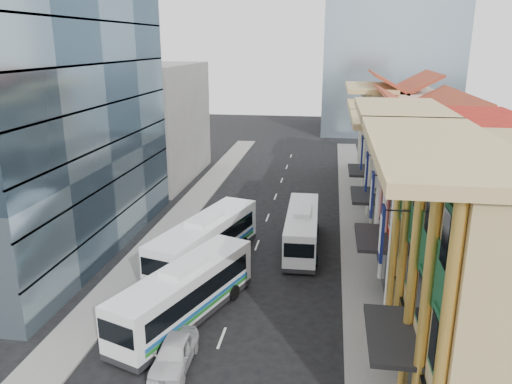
% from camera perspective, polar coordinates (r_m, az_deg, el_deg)
% --- Properties ---
extents(sidewalk_right, '(3.00, 90.00, 0.15)m').
position_cam_1_polar(sidewalk_right, '(42.15, 11.70, -6.54)').
color(sidewalk_right, slate).
rests_on(sidewalk_right, ground).
extents(sidewalk_left, '(3.00, 90.00, 0.15)m').
position_cam_1_polar(sidewalk_left, '(44.40, -10.84, -5.26)').
color(sidewalk_left, slate).
rests_on(sidewalk_left, ground).
extents(shophouse_tan, '(8.00, 14.00, 12.00)m').
position_cam_1_polar(shophouse_tan, '(25.49, 26.96, -9.48)').
color(shophouse_tan, tan).
rests_on(shophouse_tan, ground).
extents(shophouse_red, '(8.00, 10.00, 12.00)m').
position_cam_1_polar(shophouse_red, '(36.27, 21.32, -1.24)').
color(shophouse_red, '#A51C12').
rests_on(shophouse_red, ground).
extents(shophouse_cream_near, '(8.00, 9.00, 10.00)m').
position_cam_1_polar(shophouse_cream_near, '(45.48, 18.73, 1.21)').
color(shophouse_cream_near, beige).
rests_on(shophouse_cream_near, ground).
extents(shophouse_cream_mid, '(8.00, 9.00, 10.00)m').
position_cam_1_polar(shophouse_cream_mid, '(54.11, 17.17, 3.74)').
color(shophouse_cream_mid, beige).
rests_on(shophouse_cream_mid, ground).
extents(shophouse_cream_far, '(8.00, 12.00, 11.00)m').
position_cam_1_polar(shophouse_cream_far, '(64.21, 15.91, 6.25)').
color(shophouse_cream_far, beige).
rests_on(shophouse_cream_far, ground).
extents(office_tower, '(12.00, 26.00, 30.00)m').
position_cam_1_polar(office_tower, '(42.38, -24.60, 13.28)').
color(office_tower, '#3F5464').
rests_on(office_tower, ground).
extents(office_block_far, '(10.00, 18.00, 14.00)m').
position_cam_1_polar(office_block_far, '(63.34, -11.73, 7.78)').
color(office_block_far, gray).
rests_on(office_block_far, ground).
extents(bus_left_near, '(6.67, 11.98, 3.77)m').
position_cam_1_polar(bus_left_near, '(31.31, -8.13, -11.23)').
color(bus_left_near, white).
rests_on(bus_left_near, ground).
extents(bus_left_far, '(6.23, 12.81, 4.00)m').
position_cam_1_polar(bus_left_far, '(38.29, -5.81, -5.57)').
color(bus_left_far, white).
rests_on(bus_left_far, ground).
extents(bus_right, '(2.77, 10.95, 3.50)m').
position_cam_1_polar(bus_right, '(41.48, 5.27, -4.14)').
color(bus_right, silver).
rests_on(bus_right, ground).
extents(sedan_left, '(1.96, 4.65, 1.57)m').
position_cam_1_polar(sedan_left, '(27.90, -9.32, -17.75)').
color(sedan_left, silver).
rests_on(sedan_left, ground).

